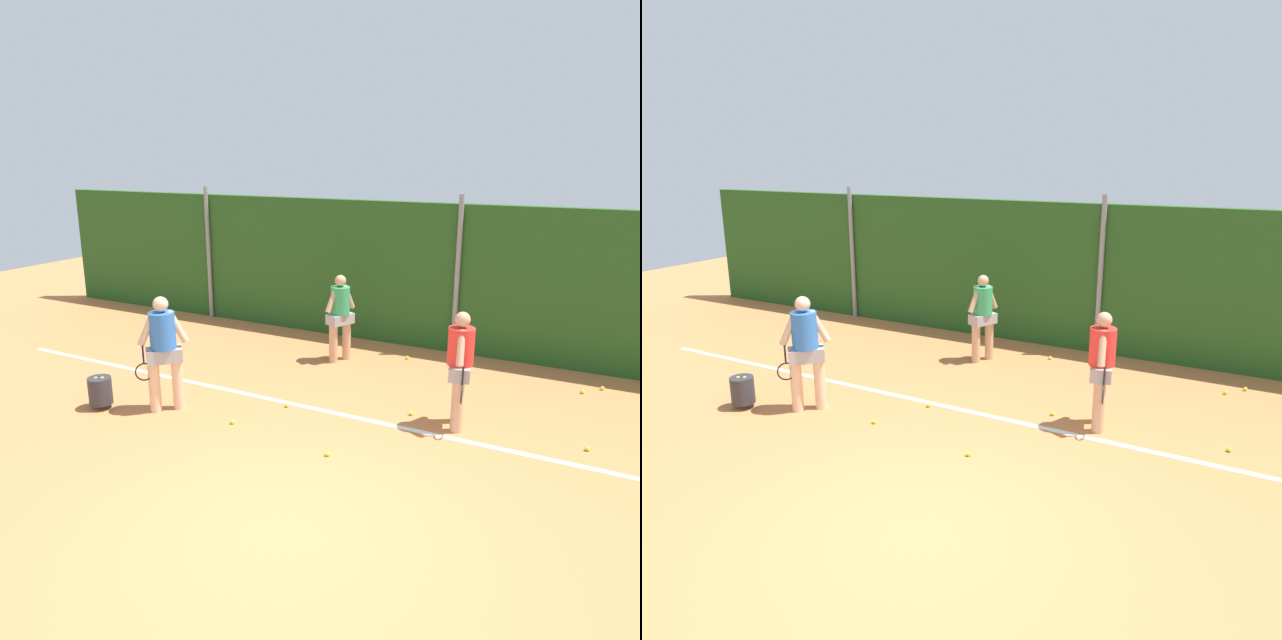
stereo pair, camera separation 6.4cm
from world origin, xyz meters
TOP-DOWN VIEW (x-y plane):
  - ground_plane at (0.00, 1.99)m, footprint 31.73×31.73m
  - hedge_fence_backdrop at (0.00, 6.75)m, footprint 20.63×0.25m
  - fence_post_left at (-5.95, 6.57)m, footprint 0.10×0.10m
  - fence_post_center at (0.00, 6.57)m, footprint 0.10×0.10m
  - court_baseline_paint at (0.00, 2.93)m, footprint 15.07×0.10m
  - player_foreground_near at (-3.16, 1.85)m, footprint 0.59×0.66m
  - player_midcourt at (0.95, 3.34)m, footprint 0.41×0.77m
  - player_backcourt_far at (-1.80, 5.16)m, footprint 0.46×0.65m
  - ball_hopper at (-4.12, 1.42)m, footprint 0.36×0.36m
  - tennis_ball_0 at (-1.97, 1.90)m, footprint 0.07×0.07m
  - tennis_ball_1 at (-1.57, 2.79)m, footprint 0.07×0.07m
  - tennis_ball_4 at (-0.67, 5.82)m, footprint 0.07×0.07m
  - tennis_ball_5 at (-0.30, 1.69)m, footprint 0.07×0.07m
  - tennis_ball_6 at (2.48, 5.53)m, footprint 0.07×0.07m
  - tennis_ball_7 at (0.25, 3.40)m, footprint 0.07×0.07m
  - tennis_ball_8 at (2.71, 3.42)m, footprint 0.07×0.07m
  - tennis_ball_9 at (2.76, 5.85)m, footprint 0.07×0.07m

SIDE VIEW (x-z plane):
  - ground_plane at x=0.00m, z-range 0.00..0.00m
  - court_baseline_paint at x=0.00m, z-range 0.00..0.01m
  - tennis_ball_0 at x=-1.97m, z-range 0.00..0.07m
  - tennis_ball_1 at x=-1.57m, z-range 0.00..0.07m
  - tennis_ball_4 at x=-0.67m, z-range 0.00..0.07m
  - tennis_ball_5 at x=-0.30m, z-range 0.00..0.07m
  - tennis_ball_6 at x=2.48m, z-range 0.00..0.07m
  - tennis_ball_7 at x=0.25m, z-range 0.00..0.07m
  - tennis_ball_8 at x=2.71m, z-range 0.00..0.07m
  - tennis_ball_9 at x=2.76m, z-range 0.00..0.07m
  - ball_hopper at x=-4.12m, z-range 0.03..0.55m
  - player_backcourt_far at x=-1.80m, z-range 0.10..1.77m
  - player_midcourt at x=0.95m, z-range 0.10..1.82m
  - player_foreground_near at x=-3.16m, z-range 0.11..1.90m
  - hedge_fence_backdrop at x=0.00m, z-range 0.00..2.92m
  - fence_post_left at x=-5.95m, z-range 0.00..3.11m
  - fence_post_center at x=0.00m, z-range 0.00..3.11m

